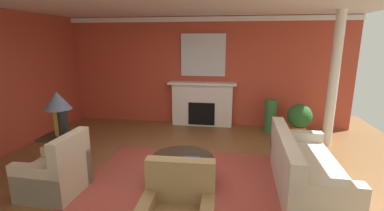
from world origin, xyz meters
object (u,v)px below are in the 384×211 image
armchair_near_window (56,174)px  side_table (63,151)px  sofa (304,170)px  table_lamp (58,105)px  mantel_mirror (203,55)px  vase_on_side_table (64,125)px  fireplace (202,105)px  potted_plant (299,118)px  coffee_table (183,164)px  vase_tall_corner (270,116)px

armchair_near_window → side_table: (-0.28, 0.61, 0.09)m
sofa → table_lamp: (-3.98, -0.14, 0.93)m
mantel_mirror → vase_on_side_table: size_ratio=2.65×
fireplace → armchair_near_window: (-1.73, -3.75, -0.25)m
vase_on_side_table → potted_plant: 4.97m
sofa → coffee_table: 1.89m
fireplace → coffee_table: (0.08, -3.16, -0.22)m
table_lamp → vase_tall_corner: size_ratio=0.90×
mantel_mirror → vase_on_side_table: (-1.87, -3.38, -0.96)m
vase_on_side_table → fireplace: bearing=60.2°
sofa → side_table: bearing=-177.9°
vase_tall_corner → fireplace: bearing=170.3°
coffee_table → potted_plant: bearing=47.3°
vase_tall_corner → table_lamp: bearing=-143.0°
mantel_mirror → coffee_table: (0.08, -3.28, -1.54)m
mantel_mirror → fireplace: bearing=-90.0°
fireplace → sofa: (1.97, -3.00, -0.26)m
mantel_mirror → sofa: mantel_mirror is taller
side_table → table_lamp: (0.00, 0.00, 0.82)m
side_table → vase_tall_corner: size_ratio=0.84×
fireplace → vase_tall_corner: fireplace is taller
coffee_table → vase_tall_corner: size_ratio=1.20×
potted_plant → sofa: bearing=-99.6°
side_table → potted_plant: size_ratio=0.84×
table_lamp → potted_plant: bearing=29.3°
mantel_mirror → armchair_near_window: (-1.73, -3.88, -1.57)m
fireplace → coffee_table: bearing=-88.5°
mantel_mirror → side_table: 4.11m
armchair_near_window → potted_plant: armchair_near_window is taller
fireplace → armchair_near_window: 4.14m
fireplace → sofa: size_ratio=0.85×
side_table → fireplace: bearing=57.3°
table_lamp → armchair_near_window: bearing=-65.2°
armchair_near_window → side_table: 0.68m
mantel_mirror → vase_on_side_table: bearing=-118.9°
vase_tall_corner → side_table: bearing=-143.0°
fireplace → vase_tall_corner: (1.76, -0.30, -0.14)m
table_lamp → vase_on_side_table: size_ratio=1.70×
mantel_mirror → coffee_table: mantel_mirror is taller
vase_tall_corner → armchair_near_window: bearing=-135.3°
vase_on_side_table → mantel_mirror: bearing=61.1°
mantel_mirror → table_lamp: size_ratio=1.56×
coffee_table → table_lamp: 2.28m
coffee_table → table_lamp: size_ratio=1.33×
mantel_mirror → vase_on_side_table: 3.98m
coffee_table → side_table: size_ratio=1.43×
mantel_mirror → potted_plant: 2.85m
potted_plant → side_table: bearing=-150.7°
mantel_mirror → coffee_table: 3.62m
side_table → potted_plant: (4.38, 2.46, 0.09)m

